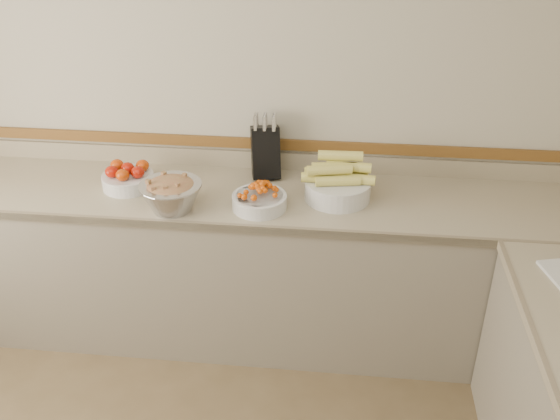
# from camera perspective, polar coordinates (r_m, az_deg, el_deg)

# --- Properties ---
(back_wall) EXTENTS (4.00, 0.00, 4.00)m
(back_wall) POSITION_cam_1_polar(r_m,az_deg,el_deg) (3.39, -4.76, 10.17)
(back_wall) COLOR #B0A991
(back_wall) RESTS_ON ground_plane
(counter_back) EXTENTS (4.00, 0.65, 1.08)m
(counter_back) POSITION_cam_1_polar(r_m,az_deg,el_deg) (3.49, -5.15, -4.86)
(counter_back) COLOR gray
(counter_back) RESTS_ON ground_plane
(knife_block) EXTENTS (0.19, 0.21, 0.36)m
(knife_block) POSITION_cam_1_polar(r_m,az_deg,el_deg) (3.36, -1.34, 5.44)
(knife_block) COLOR black
(knife_block) RESTS_ON counter_back
(tomato_bowl) EXTENTS (0.27, 0.27, 0.13)m
(tomato_bowl) POSITION_cam_1_polar(r_m,az_deg,el_deg) (3.37, -13.75, 2.91)
(tomato_bowl) COLOR silver
(tomato_bowl) RESTS_ON counter_back
(cherry_tomato_bowl) EXTENTS (0.27, 0.27, 0.15)m
(cherry_tomato_bowl) POSITION_cam_1_polar(r_m,az_deg,el_deg) (3.08, -1.90, 1.02)
(cherry_tomato_bowl) COLOR silver
(cherry_tomato_bowl) RESTS_ON counter_back
(corn_bowl) EXTENTS (0.37, 0.34, 0.25)m
(corn_bowl) POSITION_cam_1_polar(r_m,az_deg,el_deg) (3.16, 5.29, 2.43)
(corn_bowl) COLOR silver
(corn_bowl) RESTS_ON counter_back
(rhubarb_bowl) EXTENTS (0.31, 0.31, 0.18)m
(rhubarb_bowl) POSITION_cam_1_polar(r_m,az_deg,el_deg) (3.09, -9.93, 1.47)
(rhubarb_bowl) COLOR #B2B2BA
(rhubarb_bowl) RESTS_ON counter_back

